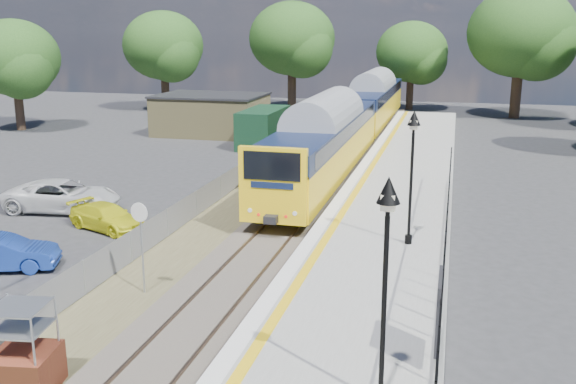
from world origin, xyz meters
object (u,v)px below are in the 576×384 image
(car_blue, at_px, (1,253))
(victorian_lamp_south, at_px, (387,240))
(victorian_lamp_north, at_px, (413,146))
(car_yellow, at_px, (107,217))
(brick_plinth, at_px, (23,351))
(train, at_px, (355,116))
(car_white, at_px, (63,196))
(speed_sign, at_px, (141,232))

(car_blue, bearing_deg, victorian_lamp_south, -136.04)
(victorian_lamp_north, height_order, car_yellow, victorian_lamp_north)
(brick_plinth, xyz_separation_m, car_yellow, (-4.57, 11.54, -0.51))
(train, distance_m, car_yellow, 21.87)
(victorian_lamp_north, bearing_deg, car_white, 167.98)
(speed_sign, bearing_deg, car_white, 144.54)
(victorian_lamp_north, xyz_separation_m, car_white, (-15.77, 3.36, -3.58))
(victorian_lamp_north, bearing_deg, car_yellow, 173.76)
(victorian_lamp_south, height_order, speed_sign, victorian_lamp_south)
(car_blue, bearing_deg, train, -39.07)
(brick_plinth, distance_m, speed_sign, 5.87)
(car_blue, bearing_deg, car_yellow, -33.82)
(car_yellow, bearing_deg, train, 1.98)
(brick_plinth, height_order, car_blue, brick_plinth)
(brick_plinth, relative_size, car_white, 0.42)
(train, bearing_deg, victorian_lamp_south, -80.24)
(victorian_lamp_south, height_order, car_white, victorian_lamp_south)
(victorian_lamp_south, bearing_deg, car_white, 140.08)
(car_white, bearing_deg, victorian_lamp_south, -136.82)
(victorian_lamp_south, xyz_separation_m, car_white, (-15.97, 13.36, -3.58))
(victorian_lamp_south, relative_size, victorian_lamp_north, 1.00)
(brick_plinth, xyz_separation_m, car_white, (-7.97, 13.54, -0.33))
(car_white, bearing_deg, train, -36.24)
(car_yellow, relative_size, car_white, 0.71)
(victorian_lamp_south, xyz_separation_m, car_yellow, (-12.57, 11.35, -3.77))
(brick_plinth, bearing_deg, car_yellow, 111.61)
(victorian_lamp_north, bearing_deg, car_blue, -164.60)
(speed_sign, height_order, car_yellow, speed_sign)
(car_blue, xyz_separation_m, car_yellow, (1.12, 5.07, -0.08))
(speed_sign, distance_m, car_white, 11.20)
(speed_sign, relative_size, car_blue, 0.80)
(car_white, bearing_deg, car_yellow, -127.46)
(train, height_order, car_blue, train)
(train, xyz_separation_m, car_yellow, (-7.07, -20.62, -1.81))
(train, bearing_deg, brick_plinth, -94.45)
(victorian_lamp_north, height_order, train, victorian_lamp_north)
(car_blue, bearing_deg, speed_sign, -118.26)
(victorian_lamp_north, distance_m, car_yellow, 13.00)
(speed_sign, bearing_deg, victorian_lamp_south, -26.20)
(victorian_lamp_south, distance_m, car_white, 21.12)
(train, bearing_deg, speed_sign, -95.41)
(brick_plinth, height_order, car_yellow, brick_plinth)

